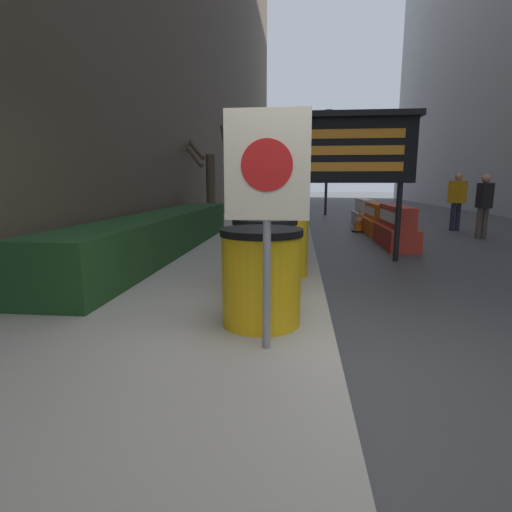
% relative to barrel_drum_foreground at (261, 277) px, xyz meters
% --- Properties ---
extents(ground_plane, '(120.00, 120.00, 0.00)m').
position_rel_barrel_drum_foreground_xyz_m(ground_plane, '(0.63, -0.69, -0.60)').
color(ground_plane, '#3F3F42').
extents(sidewalk_left, '(3.35, 56.00, 0.17)m').
position_rel_barrel_drum_foreground_xyz_m(sidewalk_left, '(-1.04, -0.69, -0.51)').
color(sidewalk_left, '#A39E93').
rests_on(sidewalk_left, ground_plane).
extents(hedge_strip, '(0.90, 7.11, 0.70)m').
position_rel_barrel_drum_foreground_xyz_m(hedge_strip, '(-2.12, 3.55, -0.08)').
color(hedge_strip, '#1E421E').
rests_on(hedge_strip, sidewalk_left).
extents(bare_tree, '(1.52, 1.59, 2.79)m').
position_rel_barrel_drum_foreground_xyz_m(bare_tree, '(-2.25, 7.94, 0.93)').
color(bare_tree, '#4C3D2D').
rests_on(bare_tree, sidewalk_left).
extents(barrel_drum_foreground, '(0.72, 0.72, 0.85)m').
position_rel_barrel_drum_foreground_xyz_m(barrel_drum_foreground, '(0.00, 0.00, 0.00)').
color(barrel_drum_foreground, yellow).
rests_on(barrel_drum_foreground, sidewalk_left).
extents(barrel_drum_middle, '(0.72, 0.72, 0.85)m').
position_rel_barrel_drum_foreground_xyz_m(barrel_drum_middle, '(-0.05, 0.96, 0.00)').
color(barrel_drum_middle, yellow).
rests_on(barrel_drum_middle, sidewalk_left).
extents(barrel_drum_back, '(0.72, 0.72, 0.85)m').
position_rel_barrel_drum_foreground_xyz_m(barrel_drum_back, '(0.10, 1.92, 0.00)').
color(barrel_drum_back, yellow).
rests_on(barrel_drum_back, sidewalk_left).
extents(warning_sign, '(0.61, 0.08, 1.75)m').
position_rel_barrel_drum_foreground_xyz_m(warning_sign, '(0.09, -0.55, 0.80)').
color(warning_sign, gray).
rests_on(warning_sign, sidewalk_left).
extents(message_board, '(2.37, 0.36, 2.62)m').
position_rel_barrel_drum_foreground_xyz_m(message_board, '(1.20, 3.99, 1.39)').
color(message_board, black).
rests_on(message_board, ground_plane).
extents(jersey_barrier_red_striped, '(0.62, 1.98, 0.91)m').
position_rel_barrel_drum_foreground_xyz_m(jersey_barrier_red_striped, '(2.48, 5.72, -0.20)').
color(jersey_barrier_red_striped, red).
rests_on(jersey_barrier_red_striped, ground_plane).
extents(jersey_barrier_orange_far, '(0.60, 1.86, 0.85)m').
position_rel_barrel_drum_foreground_xyz_m(jersey_barrier_orange_far, '(2.48, 8.03, -0.22)').
color(jersey_barrier_orange_far, orange).
rests_on(jersey_barrier_orange_far, ground_plane).
extents(jersey_barrier_white, '(0.58, 1.90, 0.88)m').
position_rel_barrel_drum_foreground_xyz_m(jersey_barrier_white, '(2.48, 10.17, -0.21)').
color(jersey_barrier_white, silver).
rests_on(jersey_barrier_white, ground_plane).
extents(traffic_cone_near, '(0.43, 0.43, 0.77)m').
position_rel_barrel_drum_foreground_xyz_m(traffic_cone_near, '(3.01, 8.26, -0.22)').
color(traffic_cone_near, black).
rests_on(traffic_cone_near, ground_plane).
extents(traffic_cone_mid, '(0.39, 0.39, 0.70)m').
position_rel_barrel_drum_foreground_xyz_m(traffic_cone_mid, '(3.11, 7.27, -0.26)').
color(traffic_cone_mid, black).
rests_on(traffic_cone_mid, ground_plane).
extents(traffic_cone_far, '(0.37, 0.37, 0.65)m').
position_rel_barrel_drum_foreground_xyz_m(traffic_cone_far, '(2.07, 8.40, -0.28)').
color(traffic_cone_far, black).
rests_on(traffic_cone_far, ground_plane).
extents(traffic_light_near_curb, '(0.28, 0.44, 4.44)m').
position_rel_barrel_drum_foreground_xyz_m(traffic_light_near_curb, '(1.51, 14.57, 2.60)').
color(traffic_light_near_curb, '#2D2D30').
rests_on(traffic_light_near_curb, ground_plane).
extents(pedestrian_worker, '(0.28, 0.43, 1.62)m').
position_rel_barrel_drum_foreground_xyz_m(pedestrian_worker, '(4.97, 7.28, 0.36)').
color(pedestrian_worker, '#514C42').
rests_on(pedestrian_worker, ground_plane).
extents(pedestrian_passerby, '(0.49, 0.51, 1.69)m').
position_rel_barrel_drum_foreground_xyz_m(pedestrian_passerby, '(4.98, 9.09, 0.40)').
color(pedestrian_passerby, '#23283D').
rests_on(pedestrian_passerby, ground_plane).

